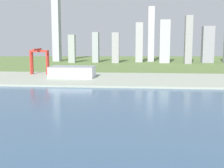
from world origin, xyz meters
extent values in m
plane|color=#5B753B|center=(0.00, 300.00, 0.00)|extent=(2400.00, 2400.00, 0.00)
cube|color=#385675|center=(0.00, 240.00, 0.07)|extent=(840.00, 360.00, 0.15)
cube|color=#9CA491|center=(0.00, 490.00, 1.25)|extent=(840.00, 140.00, 2.50)
cube|color=#B72D23|center=(-135.31, 525.69, 19.21)|extent=(2.20, 2.20, 33.41)
cube|color=#B72D23|center=(-110.37, 525.69, 19.21)|extent=(2.20, 2.20, 33.41)
cube|color=#B72D23|center=(-135.31, 533.69, 19.21)|extent=(2.20, 2.20, 33.41)
cube|color=#B72D23|center=(-110.37, 533.69, 19.21)|extent=(2.20, 2.20, 33.41)
cube|color=#B72D23|center=(-122.84, 529.69, 37.31)|extent=(27.34, 10.00, 2.80)
cube|color=#B72D23|center=(-122.84, 520.97, 40.11)|extent=(2.60, 34.86, 2.60)
cube|color=silver|center=(-64.65, 495.45, 9.55)|extent=(60.74, 34.33, 14.10)
cube|color=gray|center=(-64.65, 495.45, 17.20)|extent=(61.95, 35.02, 1.20)
cube|color=#A7A8B1|center=(-180.04, 838.32, 79.87)|extent=(16.80, 26.02, 159.74)
cube|color=#959A97|center=(-131.36, 791.17, 32.58)|extent=(15.18, 14.09, 65.16)
cube|color=#93999D|center=(-77.26, 806.54, 35.57)|extent=(14.39, 20.92, 71.14)
cube|color=#959397|center=(-29.13, 794.50, 35.08)|extent=(16.01, 14.57, 70.17)
cube|color=#9F9FA2|center=(25.29, 825.84, 46.97)|extent=(16.99, 22.03, 93.93)
cube|color=#B4B3BD|center=(53.85, 849.92, 66.49)|extent=(14.93, 22.66, 132.98)
cube|color=#A9AFAF|center=(84.13, 803.66, 49.44)|extent=(23.11, 15.36, 98.89)
cube|color=gray|center=(135.74, 791.72, 53.66)|extent=(15.55, 22.25, 107.32)
cube|color=gray|center=(185.18, 822.41, 42.44)|extent=(25.98, 24.90, 84.88)
camera|label=1|loc=(31.02, 70.45, 55.88)|focal=49.98mm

